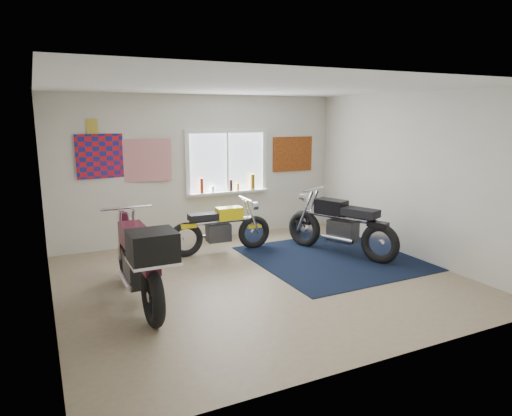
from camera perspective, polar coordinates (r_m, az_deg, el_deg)
name	(u,v)px	position (r m, az deg, el deg)	size (l,w,h in m)	color
ground	(261,279)	(6.68, 0.64, -8.91)	(5.50, 5.50, 0.00)	#9E896B
room_shell	(261,166)	(6.29, 0.68, 5.22)	(5.50, 5.50, 5.50)	white
navy_rug	(332,258)	(7.71, 9.52, -6.19)	(2.50, 2.60, 0.01)	black
window_assembly	(227,166)	(8.76, -3.63, 5.22)	(1.66, 0.17, 1.26)	white
oil_bottles	(233,184)	(8.78, -2.93, 2.99)	(1.13, 0.09, 0.30)	maroon
flag_display	(92,126)	(8.13, -19.82, 9.59)	(1.60, 0.10, 1.17)	red
triumph_poster	(293,154)	(9.40, 4.59, 6.74)	(0.90, 0.03, 0.70)	#A54C14
yellow_triumph	(220,229)	(7.85, -4.48, -2.68)	(1.84, 0.55, 0.93)	black
black_chrome_bike	(341,227)	(7.83, 10.53, -2.34)	(1.00, 2.02, 1.10)	black
maroon_tourer	(140,261)	(5.75, -14.27, -6.44)	(0.68, 2.24, 1.14)	black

